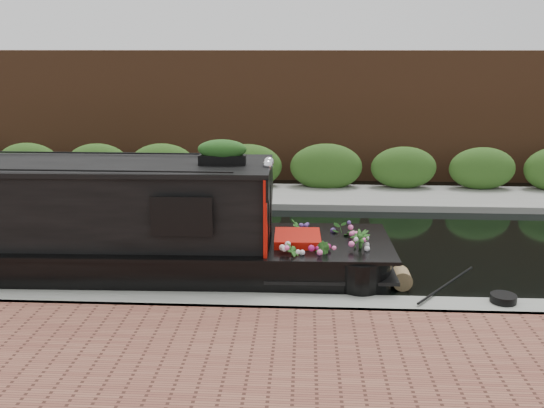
{
  "coord_description": "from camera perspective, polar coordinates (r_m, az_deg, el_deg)",
  "views": [
    {
      "loc": [
        1.78,
        -12.09,
        4.11
      ],
      "look_at": [
        1.13,
        -0.6,
        1.11
      ],
      "focal_mm": 40.0,
      "sensor_mm": 36.0,
      "label": 1
    }
  ],
  "objects": [
    {
      "name": "far_brick_wall",
      "position": [
        19.81,
        -2.02,
        2.62
      ],
      "size": [
        40.0,
        1.0,
        8.0
      ],
      "primitive_type": "cube",
      "color": "brown",
      "rests_on": "ground"
    },
    {
      "name": "rope_fender",
      "position": [
        10.93,
        12.06,
        -6.85
      ],
      "size": [
        0.34,
        0.4,
        0.34
      ],
      "primitive_type": "cylinder",
      "rotation": [
        1.57,
        0.0,
        0.0
      ],
      "color": "olive",
      "rests_on": "ground"
    },
    {
      "name": "ground",
      "position": [
        12.9,
        -4.9,
        -4.03
      ],
      "size": [
        80.0,
        80.0,
        0.0
      ],
      "primitive_type": "plane",
      "color": "black",
      "rests_on": "ground"
    },
    {
      "name": "near_bank_coping",
      "position": [
        9.87,
        -7.59,
        -10.14
      ],
      "size": [
        40.0,
        0.6,
        0.5
      ],
      "primitive_type": "cube",
      "color": "gray",
      "rests_on": "ground"
    },
    {
      "name": "far_bank_path",
      "position": [
        16.9,
        -2.93,
        0.51
      ],
      "size": [
        40.0,
        2.4,
        0.34
      ],
      "primitive_type": "cube",
      "color": "gray",
      "rests_on": "ground"
    },
    {
      "name": "far_hedge",
      "position": [
        17.77,
        -2.63,
        1.22
      ],
      "size": [
        40.0,
        1.1,
        2.8
      ],
      "primitive_type": "cube",
      "color": "#2F561C",
      "rests_on": "ground"
    },
    {
      "name": "coiled_mooring_rope",
      "position": [
        10.19,
        20.94,
        -8.3
      ],
      "size": [
        0.4,
        0.4,
        0.12
      ],
      "primitive_type": "cylinder",
      "color": "black",
      "rests_on": "near_bank_coping"
    },
    {
      "name": "narrowboat",
      "position": [
        11.58,
        -21.07,
        -2.84
      ],
      "size": [
        11.96,
        2.36,
        2.82
      ],
      "rotation": [
        0.0,
        0.0,
        0.02
      ],
      "color": "black",
      "rests_on": "ground"
    }
  ]
}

